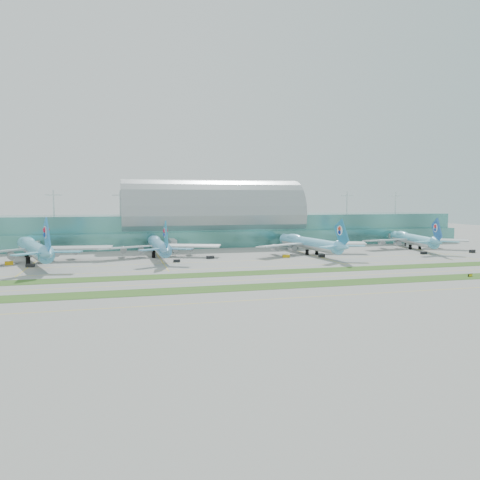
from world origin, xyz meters
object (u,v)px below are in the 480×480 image
object	(u,v)px
terminal	(212,223)
airliner_d	(412,239)
airliner_c	(308,242)
airliner_b	(158,245)
taxiway_sign_east	(470,275)
airliner_a	(34,248)

from	to	relation	value
terminal	airliner_d	bearing A→B (deg)	-27.62
airliner_c	airliner_d	distance (m)	73.76
airliner_b	airliner_d	bearing A→B (deg)	-0.47
airliner_b	taxiway_sign_east	world-z (taller)	airliner_b
taxiway_sign_east	airliner_b	bearing A→B (deg)	121.35
airliner_c	airliner_d	xyz separation A→B (m)	(73.06, 10.09, -0.17)
airliner_b	taxiway_sign_east	xyz separation A→B (m)	(112.47, -95.67, -5.76)
airliner_a	taxiway_sign_east	size ratio (longest dim) A/B	31.07
airliner_c	taxiway_sign_east	size ratio (longest dim) A/B	28.89
terminal	airliner_c	world-z (taller)	terminal
terminal	airliner_b	world-z (taller)	terminal
terminal	airliner_c	xyz separation A→B (m)	(40.21, -69.37, -7.82)
terminal	airliner_d	size ratio (longest dim) A/B	4.67
airliner_d	airliner_c	bearing A→B (deg)	-159.54
airliner_a	taxiway_sign_east	xyz separation A→B (m)	(172.05, -87.70, -6.50)
terminal	airliner_a	xyz separation A→B (m)	(-100.82, -69.41, -7.16)
airliner_a	airliner_b	bearing A→B (deg)	-9.68
airliner_b	airliner_c	world-z (taller)	airliner_c
airliner_b	airliner_d	size ratio (longest dim) A/B	1.02
airliner_a	airliner_b	world-z (taller)	airliner_a
airliner_d	taxiway_sign_east	size ratio (longest dim) A/B	27.86
terminal	taxiway_sign_east	distance (m)	173.05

